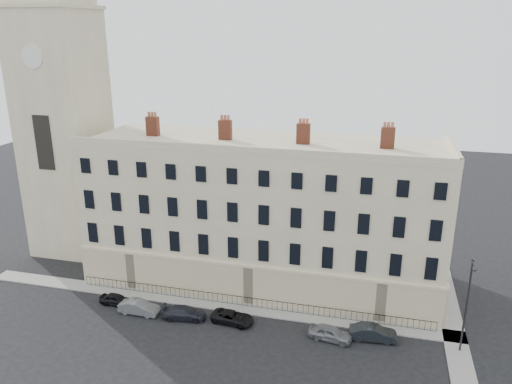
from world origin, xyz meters
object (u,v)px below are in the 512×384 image
at_px(car_c, 184,313).
at_px(car_e, 331,333).
at_px(car_a, 116,299).
at_px(car_f, 373,333).
at_px(car_d, 232,317).
at_px(streetlamp, 467,302).
at_px(car_b, 139,307).

bearing_deg(car_c, car_e, -98.36).
xyz_separation_m(car_a, car_f, (24.54, 0.25, 0.11)).
xyz_separation_m(car_c, car_d, (4.56, 0.44, -0.05)).
xyz_separation_m(car_e, car_f, (3.58, 0.89, 0.03)).
height_order(car_f, streetlamp, streetlamp).
bearing_deg(car_e, car_d, 95.73).
relative_size(car_b, streetlamp, 0.46).
bearing_deg(car_a, car_b, -105.39).
bearing_deg(car_c, car_f, -95.43).
height_order(car_c, car_f, car_f).
bearing_deg(car_e, car_f, -67.75).
relative_size(car_a, car_d, 0.83).
distance_m(car_a, streetlamp, 31.94).
bearing_deg(streetlamp, car_d, 176.76).
xyz_separation_m(car_a, car_b, (2.91, -0.91, 0.08)).
bearing_deg(streetlamp, car_e, -179.90).
relative_size(car_d, car_e, 1.05).
distance_m(car_c, car_d, 4.59).
distance_m(car_b, car_c, 4.47).
bearing_deg(car_d, streetlamp, -81.99).
distance_m(car_e, car_f, 3.69).
distance_m(car_d, car_f, 12.61).
xyz_separation_m(car_a, car_e, (20.95, -0.64, 0.08)).
xyz_separation_m(car_b, streetlamp, (28.76, 1.14, 4.08)).
relative_size(car_d, car_f, 0.97).
bearing_deg(car_f, car_e, 99.00).
height_order(car_b, car_e, car_b).
bearing_deg(car_a, car_c, -93.29).
relative_size(car_c, car_d, 1.04).
relative_size(car_c, car_e, 1.09).
xyz_separation_m(car_a, car_d, (11.93, -0.22, -0.01)).
bearing_deg(streetlamp, car_f, 175.35).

